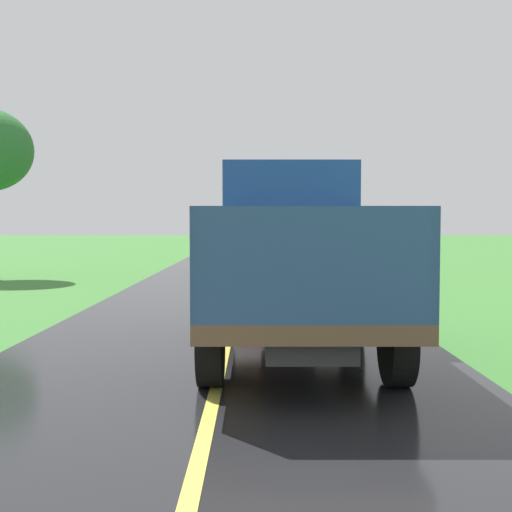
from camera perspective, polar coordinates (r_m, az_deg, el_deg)
name	(u,v)px	position (r m, az deg, el deg)	size (l,w,h in m)	color
banana_truck_near	(292,254)	(9.66, 3.22, 0.19)	(2.38, 5.82, 2.80)	#2D2D30
banana_truck_far	(269,235)	(24.38, 1.15, 1.90)	(2.38, 5.81, 2.80)	#2D2D30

